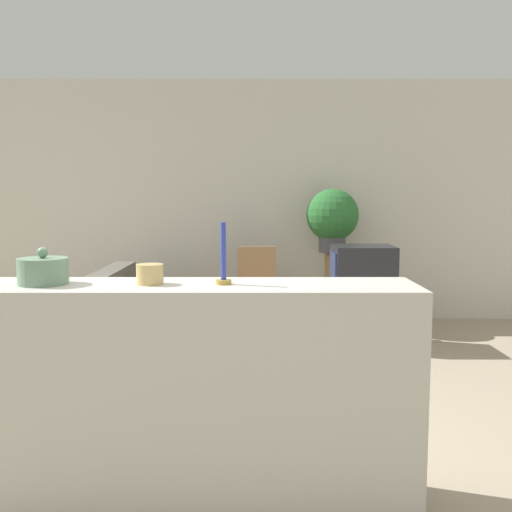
% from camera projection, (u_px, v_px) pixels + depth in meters
% --- Properties ---
extents(ground_plane, '(14.00, 14.00, 0.00)m').
position_uv_depth(ground_plane, '(159.00, 449.00, 3.19)').
color(ground_plane, tan).
extents(wall_back, '(9.00, 0.06, 2.70)m').
position_uv_depth(wall_back, '(207.00, 201.00, 6.46)').
color(wall_back, beige).
rests_on(wall_back, ground_plane).
extents(couch, '(0.90, 1.83, 0.74)m').
position_uv_depth(couch, '(137.00, 328.00, 4.97)').
color(couch, '#605B51').
rests_on(couch, ground_plane).
extents(tv_stand, '(0.75, 0.52, 0.43)m').
position_uv_depth(tv_stand, '(360.00, 321.00, 5.45)').
color(tv_stand, '#9E754C').
rests_on(tv_stand, ground_plane).
extents(television, '(0.57, 0.50, 0.51)m').
position_uv_depth(television, '(361.00, 273.00, 5.40)').
color(television, '#232328').
rests_on(television, tv_stand).
extents(wooden_chair, '(0.44, 0.44, 0.89)m').
position_uv_depth(wooden_chair, '(255.00, 288.00, 5.80)').
color(wooden_chair, '#9E754C').
rests_on(wooden_chair, ground_plane).
extents(plant_stand, '(0.15, 0.15, 0.81)m').
position_uv_depth(plant_stand, '(330.00, 289.00, 6.15)').
color(plant_stand, '#9E754C').
rests_on(plant_stand, ground_plane).
extents(potted_plant, '(0.56, 0.56, 0.68)m').
position_uv_depth(potted_plant, '(331.00, 217.00, 6.07)').
color(potted_plant, '#4C4C51').
rests_on(potted_plant, plant_stand).
extents(foreground_counter, '(2.49, 0.44, 1.03)m').
position_uv_depth(foreground_counter, '(134.00, 398.00, 2.54)').
color(foreground_counter, beige).
rests_on(foreground_counter, ground_plane).
extents(decorative_bowl, '(0.22, 0.22, 0.16)m').
position_uv_depth(decorative_bowl, '(41.00, 271.00, 2.48)').
color(decorative_bowl, gray).
rests_on(decorative_bowl, foreground_counter).
extents(candle_jar, '(0.12, 0.12, 0.09)m').
position_uv_depth(candle_jar, '(148.00, 274.00, 2.48)').
color(candle_jar, tan).
rests_on(candle_jar, foreground_counter).
extents(candlestick, '(0.07, 0.07, 0.27)m').
position_uv_depth(candlestick, '(222.00, 264.00, 2.48)').
color(candlestick, '#B7933D').
rests_on(candlestick, foreground_counter).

